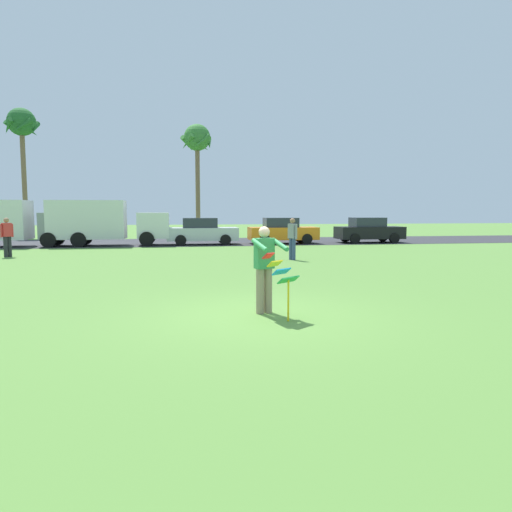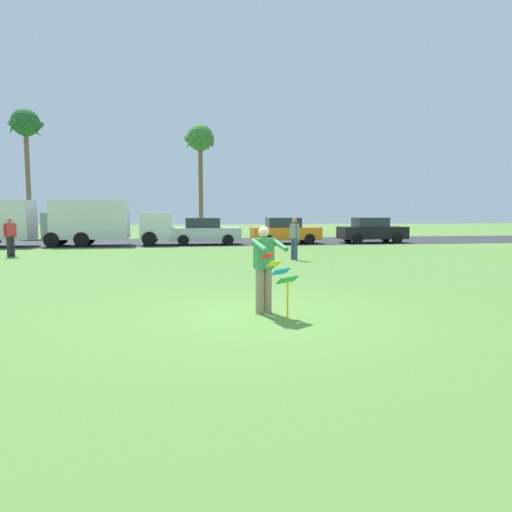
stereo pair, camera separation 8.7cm
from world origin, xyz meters
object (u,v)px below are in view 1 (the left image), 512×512
at_px(parked_truck_grey_van, 5,222).
at_px(palm_tree_left_near, 22,128).
at_px(parked_car_orange, 282,231).
at_px(person_walker_far, 292,237).
at_px(parked_truck_white_box, 103,221).
at_px(person_walker_near, 7,236).
at_px(parked_car_silver, 202,232).
at_px(kite_held, 282,275).
at_px(parked_car_black, 369,231).
at_px(person_kite_flyer, 265,266).
at_px(palm_tree_right_near, 197,143).

bearing_deg(parked_truck_grey_van, palm_tree_left_near, 101.24).
bearing_deg(parked_car_orange, palm_tree_left_near, 149.15).
bearing_deg(person_walker_far, parked_car_orange, 79.95).
xyz_separation_m(palm_tree_left_near, person_walker_far, (16.42, -20.15, -7.38)).
relative_size(parked_truck_white_box, person_walker_near, 3.88).
relative_size(palm_tree_left_near, person_walker_near, 5.69).
relative_size(parked_car_silver, palm_tree_left_near, 0.43).
bearing_deg(person_walker_near, kite_held, -55.49).
bearing_deg(person_walker_near, parked_car_black, 17.63).
relative_size(parked_truck_grey_van, parked_truck_white_box, 1.00).
distance_m(parked_car_orange, person_walker_near, 15.07).
height_order(parked_car_black, person_walker_far, person_walker_far).
bearing_deg(kite_held, person_walker_far, 75.21).
bearing_deg(parked_car_black, person_kite_flyer, -118.14).
height_order(palm_tree_left_near, palm_tree_right_near, palm_tree_left_near).
height_order(parked_car_silver, parked_car_orange, same).
relative_size(parked_truck_grey_van, person_walker_far, 3.88).
xyz_separation_m(parked_truck_grey_van, palm_tree_right_near, (11.18, 10.12, 6.04)).
height_order(parked_car_silver, palm_tree_right_near, palm_tree_right_near).
height_order(person_kite_flyer, parked_car_silver, person_kite_flyer).
relative_size(parked_car_black, palm_tree_right_near, 0.48).
bearing_deg(parked_car_black, person_walker_near, -162.37).
xyz_separation_m(parked_truck_grey_van, parked_truck_white_box, (5.28, 0.00, 0.00)).
distance_m(person_kite_flyer, parked_car_silver, 19.15).
bearing_deg(parked_truck_grey_van, parked_car_orange, 0.00).
xyz_separation_m(person_kite_flyer, parked_car_orange, (4.61, 19.15, -0.18)).
relative_size(person_kite_flyer, parked_truck_white_box, 0.26).
height_order(parked_truck_grey_van, parked_car_silver, parked_truck_grey_van).
relative_size(parked_truck_white_box, person_walker_far, 3.88).
height_order(kite_held, parked_truck_grey_van, parked_truck_grey_van).
xyz_separation_m(parked_car_silver, palm_tree_left_near, (-13.13, 10.80, 7.54)).
xyz_separation_m(person_kite_flyer, parked_truck_white_box, (-6.04, 19.15, 0.46)).
xyz_separation_m(kite_held, person_walker_far, (2.75, 10.40, 0.08)).
relative_size(parked_car_orange, palm_tree_right_near, 0.47).
bearing_deg(person_kite_flyer, parked_car_black, 61.86).
bearing_deg(parked_car_black, person_walker_far, -127.92).
relative_size(kite_held, parked_car_silver, 0.30).
bearing_deg(person_kite_flyer, person_walker_near, 125.12).
bearing_deg(parked_truck_grey_van, parked_car_silver, 0.00).
xyz_separation_m(parked_car_black, person_walker_near, (-19.38, -6.16, 0.16)).
xyz_separation_m(parked_car_silver, parked_car_orange, (4.95, 0.00, 0.00)).
xyz_separation_m(parked_truck_white_box, parked_car_silver, (5.71, -0.00, -0.64)).
bearing_deg(kite_held, palm_tree_left_near, 114.11).
distance_m(parked_truck_white_box, parked_car_black, 16.29).
distance_m(person_kite_flyer, parked_truck_white_box, 20.09).
relative_size(person_kite_flyer, parked_car_orange, 0.41).
distance_m(person_kite_flyer, person_walker_far, 10.23).
distance_m(parked_car_black, palm_tree_right_near, 15.97).
xyz_separation_m(parked_truck_grey_van, palm_tree_left_near, (-2.15, 10.80, 6.91)).
bearing_deg(person_walker_far, kite_held, -104.79).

